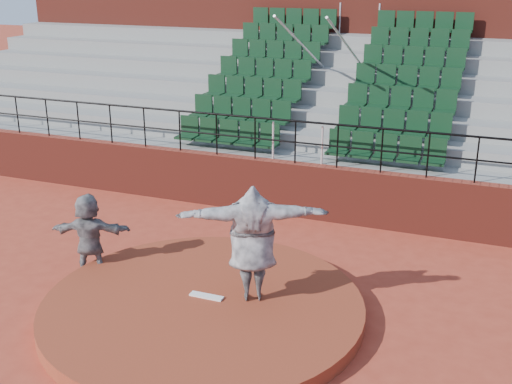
% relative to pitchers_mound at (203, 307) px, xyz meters
% --- Properties ---
extents(ground, '(90.00, 90.00, 0.00)m').
position_rel_pitchers_mound_xyz_m(ground, '(0.00, 0.00, -0.12)').
color(ground, '#A53A25').
rests_on(ground, ground).
extents(pitchers_mound, '(5.50, 5.50, 0.25)m').
position_rel_pitchers_mound_xyz_m(pitchers_mound, '(0.00, 0.00, 0.00)').
color(pitchers_mound, maroon).
rests_on(pitchers_mound, ground).
extents(pitching_rubber, '(0.60, 0.15, 0.03)m').
position_rel_pitchers_mound_xyz_m(pitching_rubber, '(0.00, 0.15, 0.14)').
color(pitching_rubber, white).
rests_on(pitching_rubber, pitchers_mound).
extents(boundary_wall, '(24.00, 0.30, 1.30)m').
position_rel_pitchers_mound_xyz_m(boundary_wall, '(0.00, 5.00, 0.53)').
color(boundary_wall, maroon).
rests_on(boundary_wall, ground).
extents(wall_railing, '(24.04, 0.05, 1.03)m').
position_rel_pitchers_mound_xyz_m(wall_railing, '(0.00, 5.00, 1.90)').
color(wall_railing, black).
rests_on(wall_railing, boundary_wall).
extents(seating_deck, '(24.00, 5.97, 4.63)m').
position_rel_pitchers_mound_xyz_m(seating_deck, '(0.00, 8.65, 1.31)').
color(seating_deck, gray).
rests_on(seating_deck, ground).
extents(press_box_facade, '(24.00, 3.00, 7.10)m').
position_rel_pitchers_mound_xyz_m(press_box_facade, '(0.00, 12.60, 3.43)').
color(press_box_facade, maroon).
rests_on(press_box_facade, ground).
extents(pitcher, '(2.56, 1.65, 2.04)m').
position_rel_pitchers_mound_xyz_m(pitcher, '(0.74, 0.44, 1.14)').
color(pitcher, black).
rests_on(pitcher, pitchers_mound).
extents(fielder, '(1.59, 0.95, 1.63)m').
position_rel_pitchers_mound_xyz_m(fielder, '(-2.67, 0.62, 0.69)').
color(fielder, black).
rests_on(fielder, ground).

